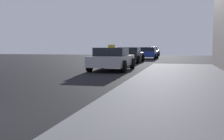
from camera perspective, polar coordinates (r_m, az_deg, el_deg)
car_silver at (r=15.28m, az=0.03°, el=2.37°), size 2.07×4.04×1.43m
car_black at (r=23.04m, az=3.74°, el=3.21°), size 2.06×4.33×1.27m
car_blue at (r=30.25m, az=7.55°, el=3.58°), size 2.05×4.51×1.27m
car_yellow at (r=40.23m, az=8.36°, el=3.89°), size 2.03×4.33×1.27m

